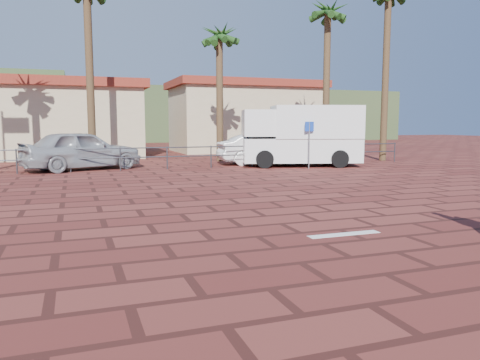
# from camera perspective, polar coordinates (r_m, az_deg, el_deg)

# --- Properties ---
(ground) EXTENTS (120.00, 120.00, 0.00)m
(ground) POSITION_cam_1_polar(r_m,az_deg,el_deg) (9.40, 5.04, -5.34)
(ground) COLOR maroon
(ground) RESTS_ON ground
(paint_stripe) EXTENTS (1.40, 0.22, 0.01)m
(paint_stripe) POSITION_cam_1_polar(r_m,az_deg,el_deg) (8.69, 12.59, -6.47)
(paint_stripe) COLOR white
(paint_stripe) RESTS_ON ground
(guardrail) EXTENTS (24.06, 0.06, 1.00)m
(guardrail) POSITION_cam_1_polar(r_m,az_deg,el_deg) (20.74, -8.88, 3.19)
(guardrail) COLOR #47494F
(guardrail) RESTS_ON ground
(palm_center) EXTENTS (2.40, 2.40, 7.75)m
(palm_center) POSITION_cam_1_polar(r_m,az_deg,el_deg) (25.33, -2.53, 16.82)
(palm_center) COLOR brown
(palm_center) RESTS_ON ground
(palm_right) EXTENTS (2.40, 2.40, 9.05)m
(palm_right) POSITION_cam_1_polar(r_m,az_deg,el_deg) (26.37, 10.66, 19.02)
(palm_right) COLOR brown
(palm_right) RESTS_ON ground
(building_west) EXTENTS (12.60, 7.60, 4.50)m
(building_west) POSITION_cam_1_polar(r_m,az_deg,el_deg) (30.42, -23.82, 6.85)
(building_west) COLOR beige
(building_west) RESTS_ON ground
(building_east) EXTENTS (10.60, 6.60, 5.00)m
(building_east) POSITION_cam_1_polar(r_m,az_deg,el_deg) (34.45, 0.54, 7.79)
(building_east) COLOR beige
(building_east) RESTS_ON ground
(hill_front) EXTENTS (70.00, 18.00, 6.00)m
(hill_front) POSITION_cam_1_polar(r_m,az_deg,el_deg) (58.48, -15.95, 7.61)
(hill_front) COLOR #384C28
(hill_front) RESTS_ON ground
(campervan) EXTENTS (5.84, 3.67, 2.81)m
(campervan) POSITION_cam_1_polar(r_m,az_deg,el_deg) (22.27, 7.49, 5.52)
(campervan) COLOR white
(campervan) RESTS_ON ground
(car_silver) EXTENTS (5.41, 3.61, 1.71)m
(car_silver) POSITION_cam_1_polar(r_m,az_deg,el_deg) (21.38, -18.74, 3.48)
(car_silver) COLOR #A2A5A8
(car_silver) RESTS_ON ground
(car_white) EXTENTS (4.68, 1.92, 1.51)m
(car_white) POSITION_cam_1_polar(r_m,az_deg,el_deg) (23.15, 3.03, 3.82)
(car_white) COLOR white
(car_white) RESTS_ON ground
(street_sign) EXTENTS (0.42, 0.06, 2.07)m
(street_sign) POSITION_cam_1_polar(r_m,az_deg,el_deg) (20.98, 8.44, 5.34)
(street_sign) COLOR gray
(street_sign) RESTS_ON ground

